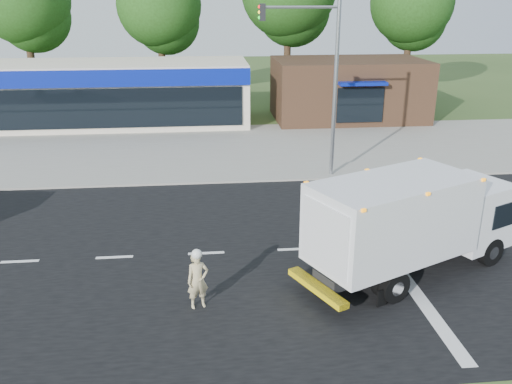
# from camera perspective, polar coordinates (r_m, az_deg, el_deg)

# --- Properties ---
(ground) EXTENTS (120.00, 120.00, 0.00)m
(ground) POSITION_cam_1_polar(r_m,az_deg,el_deg) (18.45, 4.14, -6.06)
(ground) COLOR #385123
(ground) RESTS_ON ground
(road_asphalt) EXTENTS (60.00, 14.00, 0.02)m
(road_asphalt) POSITION_cam_1_polar(r_m,az_deg,el_deg) (18.45, 4.15, -6.05)
(road_asphalt) COLOR black
(road_asphalt) RESTS_ON ground
(sidewalk) EXTENTS (60.00, 2.40, 0.12)m
(sidewalk) POSITION_cam_1_polar(r_m,az_deg,el_deg) (25.96, 1.13, 2.03)
(sidewalk) COLOR gray
(sidewalk) RESTS_ON ground
(parking_apron) EXTENTS (60.00, 9.00, 0.02)m
(parking_apron) POSITION_cam_1_polar(r_m,az_deg,el_deg) (31.50, -0.12, 5.21)
(parking_apron) COLOR gray
(parking_apron) RESTS_ON ground
(lane_markings) EXTENTS (55.20, 7.00, 0.01)m
(lane_markings) POSITION_cam_1_polar(r_m,az_deg,el_deg) (17.54, 9.28, -7.69)
(lane_markings) COLOR silver
(lane_markings) RESTS_ON road_asphalt
(ems_box_truck) EXTENTS (7.49, 5.09, 3.20)m
(ems_box_truck) POSITION_cam_1_polar(r_m,az_deg,el_deg) (16.75, 16.02, -2.72)
(ems_box_truck) COLOR black
(ems_box_truck) RESTS_ON ground
(emergency_worker) EXTENTS (0.69, 0.55, 1.76)m
(emergency_worker) POSITION_cam_1_polar(r_m,az_deg,el_deg) (14.94, -6.15, -9.09)
(emergency_worker) COLOR #C5B383
(emergency_worker) RESTS_ON ground
(retail_strip_mall) EXTENTS (18.00, 6.20, 4.00)m
(retail_strip_mall) POSITION_cam_1_polar(r_m,az_deg,el_deg) (37.23, -15.20, 10.00)
(retail_strip_mall) COLOR beige
(retail_strip_mall) RESTS_ON ground
(brown_storefront) EXTENTS (10.00, 6.70, 4.00)m
(brown_storefront) POSITION_cam_1_polar(r_m,az_deg,el_deg) (38.12, 9.68, 10.61)
(brown_storefront) COLOR #382316
(brown_storefront) RESTS_ON ground
(traffic_signal_pole) EXTENTS (3.51, 0.25, 8.00)m
(traffic_signal_pole) POSITION_cam_1_polar(r_m,az_deg,el_deg) (24.69, 6.94, 12.54)
(traffic_signal_pole) COLOR gray
(traffic_signal_pole) RESTS_ON ground
(background_trees) EXTENTS (36.77, 7.39, 12.10)m
(background_trees) POSITION_cam_1_polar(r_m,az_deg,el_deg) (44.51, -3.16, 19.16)
(background_trees) COLOR #332114
(background_trees) RESTS_ON ground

